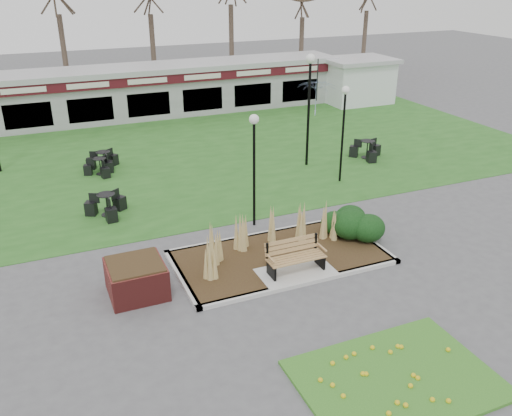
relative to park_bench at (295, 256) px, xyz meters
name	(u,v)px	position (x,y,z in m)	size (l,w,h in m)	color
ground	(298,278)	(0.00, -0.25, -0.59)	(100.00, 100.00, 0.00)	#515154
lawn	(182,155)	(0.00, 11.75, -0.58)	(34.00, 16.00, 0.02)	#265C1D
flower_bed	(396,378)	(0.00, -4.85, -0.52)	(4.20, 3.00, 0.16)	#2F7020
planting_bed	(315,238)	(1.27, 1.10, -0.22)	(6.75, 3.40, 1.27)	#372116
park_bench	(295,256)	(0.00, 0.00, 0.00)	(1.70, 0.66, 0.93)	#9A6C45
brick_planter	(136,278)	(-4.40, 0.75, -0.11)	(1.50, 1.50, 0.95)	maroon
food_pavilion	(143,91)	(0.00, 19.71, 0.89)	(24.60, 3.40, 2.90)	gray
service_hut	(357,80)	(13.50, 17.75, 0.86)	(4.40, 3.40, 2.83)	white
lamp_post_near_left	(254,146)	(0.19, 3.43, 2.25)	(0.32, 0.32, 3.89)	black
lamp_post_mid_right	(310,86)	(4.76, 8.18, 2.95)	(0.40, 0.40, 4.86)	black
lamp_post_far_right	(344,113)	(5.07, 5.85, 2.29)	(0.33, 0.33, 3.94)	black
bistro_set_a	(101,169)	(-3.91, 10.56, -0.33)	(1.31, 1.29, 0.72)	black
bistro_set_b	(107,208)	(-4.32, 6.20, -0.30)	(1.52, 1.37, 0.81)	black
bistro_set_c	(104,163)	(-3.66, 11.20, -0.31)	(1.45, 1.36, 0.78)	black
bistro_set_d	(367,152)	(7.76, 7.91, -0.29)	(1.52, 1.49, 0.83)	black
patio_umbrella	(316,98)	(8.00, 13.26, 1.09)	(2.32, 2.35, 2.64)	black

